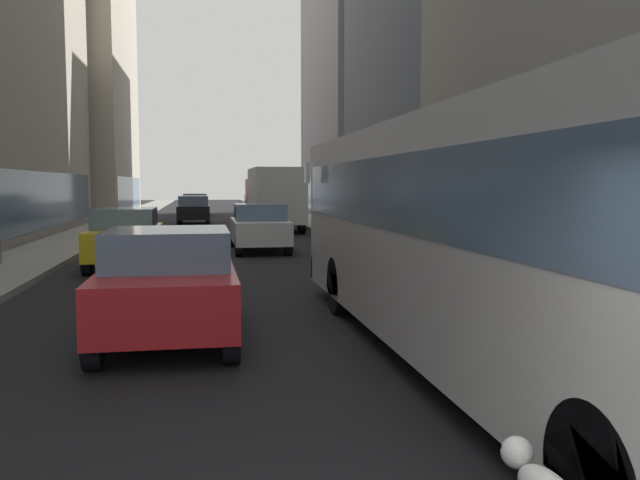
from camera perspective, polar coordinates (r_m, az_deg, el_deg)
The scene contains 12 objects.
ground_plane at distance 37.21m, azimuth -9.18°, elevation 1.34°, with size 120.00×120.00×0.00m, color black.
sidewalk_left at distance 37.54m, azimuth -17.92°, elevation 1.31°, with size 2.40×110.00×0.15m, color gray.
sidewalk_right at distance 37.75m, azimuth -0.50°, elevation 1.57°, with size 2.40×110.00×0.15m, color #9E9991.
building_right_far at distance 49.20m, azimuth 4.83°, elevation 13.91°, with size 8.71×15.10×19.99m.
transit_bus at distance 8.31m, azimuth 14.60°, elevation 1.33°, with size 2.78×11.53×3.05m.
car_grey_wagon at distance 47.07m, azimuth -10.89°, elevation 3.05°, with size 1.74×4.23×1.62m.
car_white_van at distance 22.13m, azimuth -5.34°, elevation 1.12°, with size 1.80×3.98×1.62m.
car_red_coupe at distance 9.95m, azimuth -13.10°, elevation -3.60°, with size 1.89×4.26×1.62m.
car_yellow_taxi at distance 18.90m, azimuth -16.64°, elevation 0.30°, with size 1.74×4.60×1.62m.
car_black_suv at distance 38.00m, azimuth -11.04°, elevation 2.63°, with size 1.79×4.46×1.62m.
car_silver_sedan at distance 41.34m, azimuth -5.42°, elevation 2.88°, with size 1.89×4.40×1.62m.
box_truck at distance 32.44m, azimuth -4.09°, elevation 3.83°, with size 2.30×7.50×3.05m.
Camera 1 is at (-0.69, -2.14, 2.27)m, focal length 36.46 mm.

